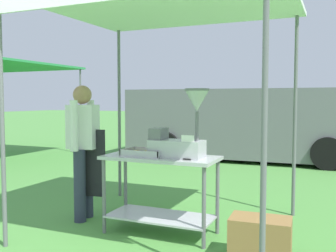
{
  "coord_description": "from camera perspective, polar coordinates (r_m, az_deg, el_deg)",
  "views": [
    {
      "loc": [
        1.95,
        -2.75,
        1.44
      ],
      "look_at": [
        0.24,
        1.2,
        1.15
      ],
      "focal_mm": 41.57,
      "sensor_mm": 36.0,
      "label": 1
    }
  ],
  "objects": [
    {
      "name": "ground_plane",
      "position": [
        9.07,
        10.82,
        -5.34
      ],
      "size": [
        70.0,
        70.0,
        0.0
      ],
      "primitive_type": "plane",
      "color": "#519342"
    },
    {
      "name": "stall_canopy",
      "position": [
        4.31,
        -0.56,
        16.83
      ],
      "size": [
        2.69,
        2.41,
        2.51
      ],
      "color": "slate",
      "rests_on": "ground"
    },
    {
      "name": "donut_cart",
      "position": [
        4.2,
        -1.1,
        -7.78
      ],
      "size": [
        1.23,
        0.57,
        0.84
      ],
      "color": "#B7B7BC",
      "rests_on": "ground"
    },
    {
      "name": "donut_tray",
      "position": [
        4.19,
        -3.29,
        -4.05
      ],
      "size": [
        0.45,
        0.32,
        0.07
      ],
      "color": "#B7B7BC",
      "rests_on": "donut_cart"
    },
    {
      "name": "donut_fryer",
      "position": [
        4.03,
        1.95,
        -1.08
      ],
      "size": [
        0.62,
        0.28,
        0.71
      ],
      "color": "#B7B7BC",
      "rests_on": "donut_cart"
    },
    {
      "name": "menu_sign",
      "position": [
        3.88,
        2.88,
        -3.44
      ],
      "size": [
        0.13,
        0.05,
        0.25
      ],
      "color": "black",
      "rests_on": "donut_cart"
    },
    {
      "name": "vendor",
      "position": [
        4.75,
        -12.29,
        -2.72
      ],
      "size": [
        0.46,
        0.54,
        1.61
      ],
      "color": "#2D3347",
      "rests_on": "ground"
    },
    {
      "name": "supply_crate",
      "position": [
        3.72,
        13.37,
        -15.81
      ],
      "size": [
        0.56,
        0.37,
        0.39
      ],
      "color": "olive",
      "rests_on": "ground"
    },
    {
      "name": "van_grey",
      "position": [
        9.66,
        11.63,
        0.45
      ],
      "size": [
        5.82,
        2.26,
        1.69
      ],
      "color": "slate",
      "rests_on": "ground"
    }
  ]
}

